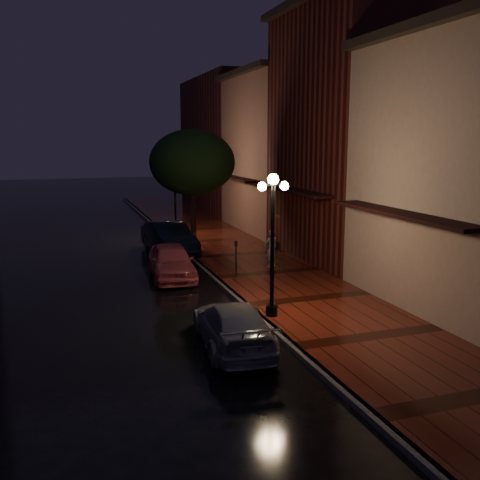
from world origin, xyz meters
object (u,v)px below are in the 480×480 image
object	(u,v)px
woman_with_umbrella	(272,232)
street_tree	(192,164)
streetlamp_near	(273,237)
pink_car	(171,261)
navy_car	(169,238)
parking_meter	(236,253)
streetlamp_far	(175,193)
silver_car	(233,325)

from	to	relation	value
woman_with_umbrella	street_tree	bearing A→B (deg)	-82.70
streetlamp_near	pink_car	distance (m)	6.50
woman_with_umbrella	navy_car	bearing A→B (deg)	-69.13
street_tree	parking_meter	world-z (taller)	street_tree
street_tree	woman_with_umbrella	distance (m)	6.15
streetlamp_far	parking_meter	world-z (taller)	streetlamp_far
woman_with_umbrella	streetlamp_far	bearing A→B (deg)	-88.64
streetlamp_far	streetlamp_near	bearing A→B (deg)	-90.00
silver_car	parking_meter	size ratio (longest dim) A/B	3.20
streetlamp_near	pink_car	bearing A→B (deg)	107.70
pink_car	navy_car	size ratio (longest dim) A/B	0.88
pink_car	navy_car	bearing A→B (deg)	84.10
street_tree	pink_car	bearing A→B (deg)	-112.99
silver_car	woman_with_umbrella	xyz separation A→B (m)	(4.11, 7.47, 1.04)
navy_car	silver_car	size ratio (longest dim) A/B	1.11
street_tree	parking_meter	xyz separation A→B (m)	(0.39, -5.54, -3.31)
streetlamp_near	parking_meter	xyz separation A→B (m)	(0.65, 5.45, -1.66)
streetlamp_far	street_tree	bearing A→B (deg)	-85.09
streetlamp_far	street_tree	world-z (taller)	street_tree
streetlamp_near	pink_car	xyz separation A→B (m)	(-1.89, 5.92, -1.91)
pink_car	woman_with_umbrella	distance (m)	4.33
streetlamp_far	pink_car	world-z (taller)	streetlamp_far
silver_car	parking_meter	world-z (taller)	parking_meter
pink_car	woman_with_umbrella	world-z (taller)	woman_with_umbrella
streetlamp_far	street_tree	distance (m)	3.44
streetlamp_near	parking_meter	size ratio (longest dim) A/B	3.31
streetlamp_near	navy_car	xyz separation A→B (m)	(-1.05, 10.58, -1.84)
streetlamp_near	parking_meter	distance (m)	5.74
navy_car	parking_meter	xyz separation A→B (m)	(1.70, -5.13, 0.17)
pink_car	parking_meter	xyz separation A→B (m)	(2.54, -0.47, 0.25)
navy_car	silver_car	world-z (taller)	navy_car
street_tree	woman_with_umbrella	bearing A→B (deg)	-68.13
navy_car	woman_with_umbrella	distance (m)	5.91
streetlamp_far	silver_car	size ratio (longest dim) A/B	1.03
street_tree	streetlamp_near	bearing A→B (deg)	-91.35
pink_car	navy_car	distance (m)	4.73
streetlamp_near	pink_car	size ratio (longest dim) A/B	1.06
streetlamp_near	streetlamp_far	distance (m)	14.00
parking_meter	streetlamp_near	bearing A→B (deg)	-89.74
streetlamp_near	streetlamp_far	xyz separation A→B (m)	(0.00, 14.00, 0.00)
streetlamp_near	streetlamp_far	world-z (taller)	same
streetlamp_far	silver_car	distance (m)	15.88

